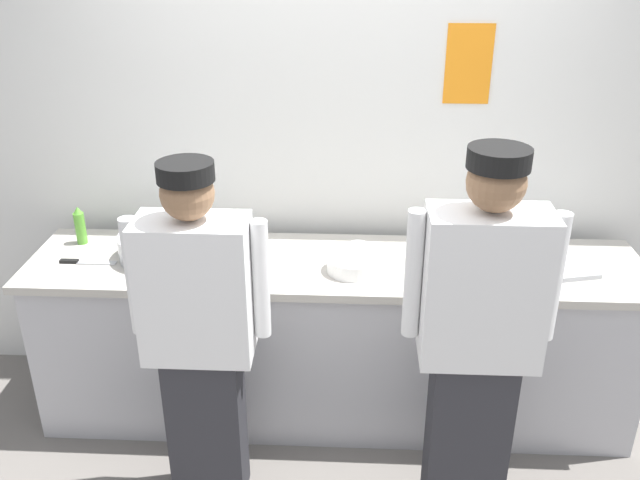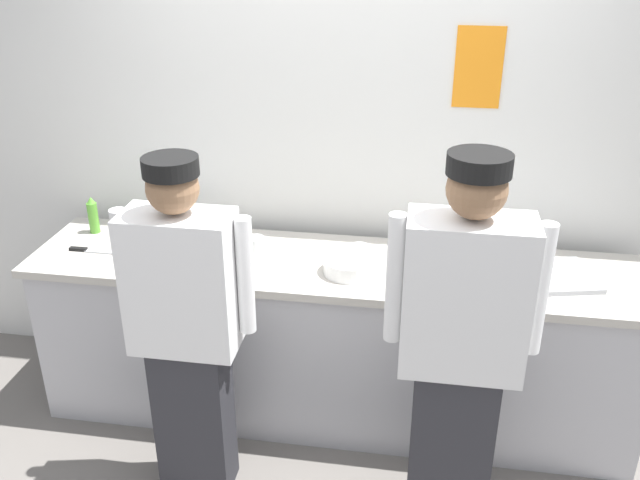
% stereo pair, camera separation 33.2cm
% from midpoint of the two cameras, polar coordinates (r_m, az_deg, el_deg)
% --- Properties ---
extents(ground_plane, '(9.00, 9.00, 0.00)m').
position_cam_midpoint_polar(ground_plane, '(3.55, -1.84, -17.50)').
color(ground_plane, slate).
extents(wall_back, '(4.72, 0.11, 2.76)m').
position_cam_midpoint_polar(wall_back, '(3.56, -1.13, 8.46)').
color(wall_back, silver).
rests_on(wall_back, ground).
extents(prep_counter, '(3.01, 0.65, 0.89)m').
position_cam_midpoint_polar(prep_counter, '(3.54, -1.50, -8.33)').
color(prep_counter, '#B2B2B7').
rests_on(prep_counter, ground).
extents(chef_near_left, '(0.59, 0.24, 1.60)m').
position_cam_midpoint_polar(chef_near_left, '(2.91, -13.28, -7.77)').
color(chef_near_left, '#2D2D33').
rests_on(chef_near_left, ground).
extents(chef_center, '(0.61, 0.24, 1.68)m').
position_cam_midpoint_polar(chef_center, '(2.78, 9.73, -8.05)').
color(chef_center, '#2D2D33').
rests_on(chef_center, ground).
extents(plate_stack_front, '(0.25, 0.25, 0.07)m').
position_cam_midpoint_polar(plate_stack_front, '(3.27, 7.93, -1.88)').
color(plate_stack_front, white).
rests_on(plate_stack_front, prep_counter).
extents(plate_stack_rear, '(0.24, 0.24, 0.07)m').
position_cam_midpoint_polar(plate_stack_rear, '(3.22, -0.23, -2.09)').
color(plate_stack_rear, white).
rests_on(plate_stack_rear, prep_counter).
extents(mixing_bowl_steel, '(0.39, 0.39, 0.12)m').
position_cam_midpoint_polar(mixing_bowl_steel, '(3.48, -15.98, -0.51)').
color(mixing_bowl_steel, '#B7BABF').
rests_on(mixing_bowl_steel, prep_counter).
extents(sheet_tray, '(0.47, 0.42, 0.02)m').
position_cam_midpoint_polar(sheet_tray, '(3.39, 15.60, -2.05)').
color(sheet_tray, '#B7BABF').
rests_on(sheet_tray, prep_counter).
extents(squeeze_bottle_primary, '(0.05, 0.05, 0.20)m').
position_cam_midpoint_polar(squeeze_bottle_primary, '(3.74, -21.83, 1.05)').
color(squeeze_bottle_primary, '#56A333').
rests_on(squeeze_bottle_primary, prep_counter).
extents(ramekin_yellow_sauce, '(0.09, 0.09, 0.04)m').
position_cam_midpoint_polar(ramekin_yellow_sauce, '(3.42, 0.44, -0.63)').
color(ramekin_yellow_sauce, white).
rests_on(ramekin_yellow_sauce, prep_counter).
extents(ramekin_green_sauce, '(0.09, 0.09, 0.04)m').
position_cam_midpoint_polar(ramekin_green_sauce, '(3.44, 11.10, -1.01)').
color(ramekin_green_sauce, white).
rests_on(ramekin_green_sauce, prep_counter).
extents(ramekin_red_sauce, '(0.10, 0.10, 0.04)m').
position_cam_midpoint_polar(ramekin_red_sauce, '(3.20, 11.41, -3.06)').
color(ramekin_red_sauce, white).
rests_on(ramekin_red_sauce, prep_counter).
extents(deli_cup, '(0.09, 0.09, 0.10)m').
position_cam_midpoint_polar(deli_cup, '(3.37, -8.28, -0.86)').
color(deli_cup, white).
rests_on(deli_cup, prep_counter).
extents(chefs_knife, '(0.27, 0.03, 0.02)m').
position_cam_midpoint_polar(chefs_knife, '(3.56, -21.73, -1.78)').
color(chefs_knife, '#B7BABF').
rests_on(chefs_knife, prep_counter).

